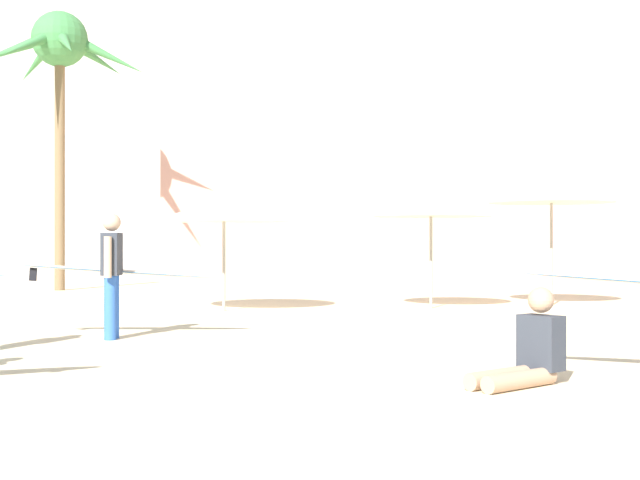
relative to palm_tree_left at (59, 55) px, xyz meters
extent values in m
plane|color=beige|center=(6.91, -18.13, -6.24)|extent=(120.00, 120.00, 0.00)
cube|color=#DB9989|center=(11.37, 9.15, 1.84)|extent=(18.40, 10.74, 16.14)
cylinder|color=brown|center=(0.01, 0.02, -2.91)|extent=(0.27, 0.27, 6.66)
sphere|color=#428447|center=(0.01, 0.02, 0.42)|extent=(1.47, 1.47, 1.47)
cone|color=#428447|center=(1.29, 0.13, 0.00)|extent=(2.00, 0.49, 1.14)
cone|color=#428447|center=(0.75, 1.14, 0.15)|extent=(1.39, 1.89, 0.87)
cone|color=#428447|center=(-0.85, 0.99, 0.01)|extent=(1.56, 1.71, 1.12)
cone|color=#428447|center=(-1.27, -0.22, 0.02)|extent=(2.02, 0.69, 1.10)
cone|color=#428447|center=(-0.51, -1.16, -0.01)|extent=(1.08, 1.94, 1.16)
cone|color=#428447|center=(0.47, -1.21, 0.04)|extent=(1.01, 1.99, 1.07)
cylinder|color=gray|center=(4.71, -6.97, -5.18)|extent=(0.06, 0.06, 2.11)
cone|color=white|center=(4.71, -6.97, -4.34)|extent=(2.63, 2.63, 0.43)
cylinder|color=gray|center=(11.25, -6.03, -5.00)|extent=(0.06, 0.06, 2.46)
cone|color=beige|center=(11.25, -6.03, -3.96)|extent=(2.52, 2.52, 0.38)
cylinder|color=gray|center=(8.69, -6.59, -5.17)|extent=(0.06, 0.06, 2.13)
cone|color=beige|center=(8.69, -6.59, -4.28)|extent=(2.34, 2.34, 0.35)
cylinder|color=blue|center=(3.47, -11.35, -5.81)|extent=(0.16, 0.16, 0.85)
cylinder|color=blue|center=(3.46, -11.55, -5.81)|extent=(0.16, 0.16, 0.85)
cube|color=#333842|center=(3.46, -11.45, -5.10)|extent=(0.23, 0.40, 0.57)
sphere|color=#D1A889|center=(3.46, -11.45, -4.68)|extent=(0.25, 0.25, 0.24)
cylinder|color=#D1A889|center=(3.47, -11.20, -5.14)|extent=(0.10, 0.10, 0.54)
cylinder|color=#D1A889|center=(3.46, -11.70, -5.14)|extent=(0.10, 0.10, 0.54)
ellipsoid|color=beige|center=(3.46, -11.15, -5.34)|extent=(2.76, 0.30, 0.24)
ellipsoid|color=#2F679A|center=(3.46, -11.15, -5.34)|extent=(2.77, 0.32, 0.22)
cube|color=black|center=(2.35, -11.16, -5.38)|extent=(0.11, 0.02, 0.19)
cylinder|color=tan|center=(7.78, -15.56, -6.16)|extent=(0.80, 0.64, 0.16)
cylinder|color=tan|center=(7.67, -15.39, -6.16)|extent=(0.80, 0.64, 0.16)
cube|color=#333842|center=(8.08, -15.22, -5.86)|extent=(0.41, 0.45, 0.50)
sphere|color=tan|center=(8.08, -15.22, -5.47)|extent=(0.33, 0.33, 0.24)
camera|label=1|loc=(5.57, -23.02, -4.92)|focal=48.11mm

